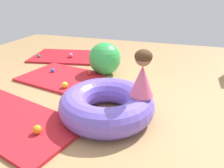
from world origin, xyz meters
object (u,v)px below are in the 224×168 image
(play_ball_orange, at_px, (37,129))
(play_ball_pink, at_px, (71,55))
(inflatable_cushion, at_px, (107,105))
(play_ball_red, at_px, (90,73))
(exercise_ball_large, at_px, (105,59))
(play_ball_blue, at_px, (53,70))
(play_ball_yellow, at_px, (65,85))
(play_ball_teal, at_px, (39,56))
(child_in_pink, at_px, (142,74))

(play_ball_orange, relative_size, play_ball_pink, 0.98)
(inflatable_cushion, height_order, play_ball_red, inflatable_cushion)
(play_ball_red, bearing_deg, exercise_ball_large, 48.84)
(play_ball_orange, distance_m, play_ball_red, 1.73)
(play_ball_blue, relative_size, play_ball_yellow, 0.73)
(inflatable_cushion, xyz_separation_m, play_ball_teal, (-2.22, 1.76, -0.10))
(inflatable_cushion, height_order, play_ball_pink, inflatable_cushion)
(inflatable_cushion, height_order, play_ball_yellow, inflatable_cushion)
(play_ball_red, height_order, exercise_ball_large, exercise_ball_large)
(play_ball_yellow, bearing_deg, play_ball_teal, 137.48)
(play_ball_teal, height_order, play_ball_yellow, play_ball_yellow)
(play_ball_orange, bearing_deg, play_ball_blue, 117.67)
(exercise_ball_large, bearing_deg, play_ball_pink, 149.48)
(inflatable_cushion, height_order, play_ball_orange, inflatable_cushion)
(child_in_pink, xyz_separation_m, play_ball_pink, (-1.94, 1.92, -0.50))
(play_ball_teal, relative_size, play_ball_pink, 0.65)
(inflatable_cushion, distance_m, play_ball_red, 1.34)
(play_ball_yellow, relative_size, play_ball_red, 1.15)
(child_in_pink, distance_m, play_ball_pink, 2.78)
(inflatable_cushion, relative_size, play_ball_blue, 16.27)
(play_ball_teal, bearing_deg, play_ball_pink, 17.20)
(play_ball_orange, distance_m, play_ball_pink, 2.74)
(play_ball_pink, xyz_separation_m, exercise_ball_large, (1.02, -0.60, 0.20))
(child_in_pink, relative_size, play_ball_pink, 5.42)
(play_ball_yellow, xyz_separation_m, play_ball_orange, (0.30, -1.10, -0.00))
(play_ball_orange, height_order, play_ball_red, play_ball_orange)
(child_in_pink, distance_m, play_ball_orange, 1.26)
(play_ball_yellow, bearing_deg, play_ball_pink, 115.14)
(play_ball_teal, height_order, play_ball_pink, play_ball_pink)
(play_ball_teal, bearing_deg, play_ball_red, -22.68)
(play_ball_orange, bearing_deg, play_ball_teal, 125.29)
(play_ball_blue, distance_m, play_ball_yellow, 0.77)
(play_ball_teal, relative_size, play_ball_red, 0.75)
(play_ball_teal, relative_size, play_ball_blue, 0.90)
(play_ball_pink, bearing_deg, inflatable_cushion, -51.82)
(child_in_pink, bearing_deg, play_ball_teal, -124.33)
(play_ball_yellow, bearing_deg, play_ball_red, 77.40)
(play_ball_orange, xyz_separation_m, play_ball_red, (-0.16, 1.72, -0.01))
(inflatable_cushion, xyz_separation_m, exercise_ball_large, (-0.52, 1.36, 0.12))
(inflatable_cushion, height_order, exercise_ball_large, exercise_ball_large)
(child_in_pink, bearing_deg, play_ball_red, -135.24)
(play_ball_teal, distance_m, exercise_ball_large, 1.76)
(play_ball_pink, height_order, exercise_ball_large, exercise_ball_large)
(play_ball_blue, relative_size, exercise_ball_large, 0.12)
(child_in_pink, xyz_separation_m, play_ball_red, (-1.12, 1.08, -0.51))
(play_ball_teal, distance_m, play_ball_pink, 0.71)
(play_ball_pink, bearing_deg, play_ball_blue, -82.04)
(inflatable_cushion, distance_m, play_ball_pink, 2.50)
(child_in_pink, relative_size, play_ball_teal, 8.34)
(play_ball_red, bearing_deg, play_ball_blue, -172.60)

